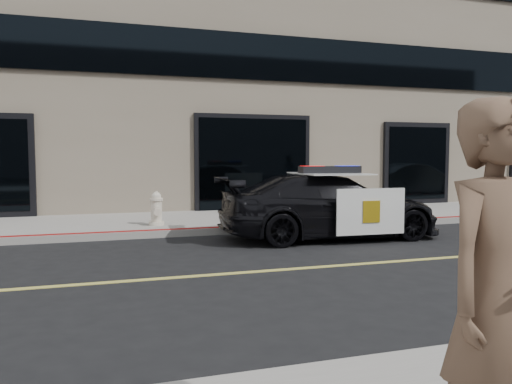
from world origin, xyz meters
name	(u,v)px	position (x,y,z in m)	size (l,w,h in m)	color
ground	(437,259)	(0.00, 0.00, 0.00)	(120.00, 120.00, 0.00)	black
sidewalk_n	(309,217)	(0.00, 5.25, 0.07)	(60.00, 3.50, 0.15)	gray
building_n	(251,34)	(0.00, 10.50, 6.00)	(60.00, 7.00, 12.00)	#756856
police_car	(330,206)	(-0.77, 2.41, 0.67)	(2.30, 4.70, 1.49)	black
fire_hydrant	(156,209)	(-4.07, 4.32, 0.51)	(0.34, 0.48, 0.76)	silver
pedestrian_a	(497,297)	(-3.57, -5.04, 1.05)	(0.72, 0.54, 1.80)	brown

